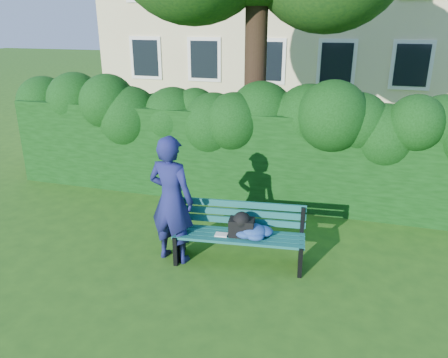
% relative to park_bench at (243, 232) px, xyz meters
% --- Properties ---
extents(ground, '(80.00, 80.00, 0.00)m').
position_rel_park_bench_xyz_m(ground, '(-0.57, 0.32, -0.50)').
color(ground, '#265316').
rests_on(ground, ground).
extents(hedge, '(10.00, 1.00, 1.80)m').
position_rel_park_bench_xyz_m(hedge, '(-0.57, 2.52, 0.40)').
color(hedge, black).
rests_on(hedge, ground).
extents(park_bench, '(1.96, 0.78, 0.89)m').
position_rel_park_bench_xyz_m(park_bench, '(0.00, 0.00, 0.00)').
color(park_bench, '#0F474B').
rests_on(park_bench, ground).
extents(man_reading, '(0.76, 0.56, 1.93)m').
position_rel_park_bench_xyz_m(man_reading, '(-1.03, -0.19, 0.47)').
color(man_reading, navy).
rests_on(man_reading, ground).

